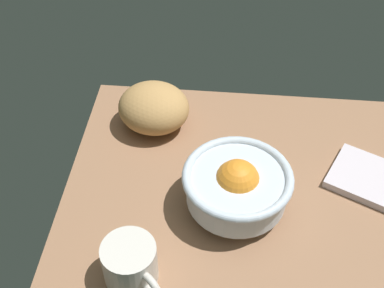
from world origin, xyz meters
The scene contains 5 objects.
ground_plane centered at (0.00, 0.00, -1.50)cm, with size 71.62×55.56×3.00cm, color #94694B.
fruit_bowl centered at (3.65, 4.46, 5.88)cm, with size 19.49×19.49×10.64cm.
bread_loaf centered at (21.42, -15.64, 4.72)cm, with size 14.81×13.57×9.44cm, color tan.
napkin_folded centered at (-22.00, -3.43, 0.79)cm, with size 15.23×11.82×1.59cm, color silver.
mug centered at (19.72, 20.79, 3.82)cm, with size 10.76×10.70×7.64cm.
Camera 1 is at (6.02, 63.41, 74.86)cm, focal length 48.15 mm.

